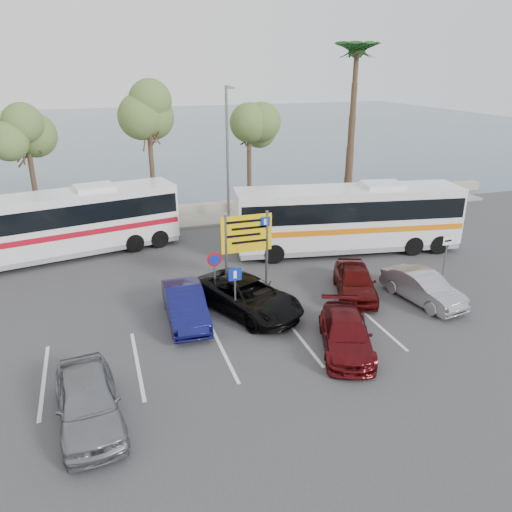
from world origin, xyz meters
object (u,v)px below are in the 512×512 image
object	(u,v)px
pedestrian_far	(297,240)
coach_bus_right	(347,221)
direction_sign	(247,240)
suv_black	(247,296)
street_lamp_right	(228,148)
coach_bus_left	(64,226)
car_silver_a	(88,401)
car_maroon	(346,334)
car_blue	(185,305)
car_silver_b	(423,287)
car_red	(355,281)

from	to	relation	value
pedestrian_far	coach_bus_right	bearing A→B (deg)	-133.05
direction_sign	coach_bus_right	xyz separation A→B (m)	(6.50, 3.30, -0.75)
suv_black	street_lamp_right	bearing A→B (deg)	54.08
street_lamp_right	coach_bus_left	bearing A→B (deg)	-161.04
street_lamp_right	car_silver_a	world-z (taller)	street_lamp_right
direction_sign	car_silver_a	distance (m)	9.57
car_silver_a	car_maroon	distance (m)	8.60
car_blue	pedestrian_far	size ratio (longest dim) A/B	2.17
car_silver_a	car_silver_b	xyz separation A→B (m)	(13.32, 3.59, -0.07)
car_maroon	car_silver_b	distance (m)	5.35
car_maroon	suv_black	size ratio (longest dim) A/B	0.82
coach_bus_right	car_red	bearing A→B (deg)	-113.75
direction_sign	suv_black	bearing A→B (deg)	-106.55
direction_sign	car_silver_a	world-z (taller)	direction_sign
car_silver_a	coach_bus_left	bearing A→B (deg)	88.42
coach_bus_left	car_maroon	bearing A→B (deg)	-53.11
coach_bus_right	car_silver_a	world-z (taller)	coach_bus_right
direction_sign	pedestrian_far	world-z (taller)	direction_sign
car_silver_a	suv_black	distance (m)	7.90
car_maroon	street_lamp_right	bearing A→B (deg)	109.80
coach_bus_right	car_maroon	distance (m)	9.96
coach_bus_right	car_blue	size ratio (longest dim) A/B	2.94
car_maroon	pedestrian_far	size ratio (longest dim) A/B	2.18
direction_sign	car_silver_a	xyz separation A→B (m)	(-6.62, -6.70, -1.73)
car_red	pedestrian_far	world-z (taller)	pedestrian_far
car_maroon	suv_black	world-z (taller)	suv_black
coach_bus_left	suv_black	xyz separation A→B (m)	(7.00, -8.76, -0.96)
coach_bus_left	car_blue	size ratio (longest dim) A/B	2.88
car_silver_b	pedestrian_far	xyz separation A→B (m)	(-3.01, 6.41, 0.29)
car_silver_a	car_blue	size ratio (longest dim) A/B	1.02
car_silver_b	pedestrian_far	bearing A→B (deg)	105.78
coach_bus_left	direction_sign	bearing A→B (deg)	-43.25
pedestrian_far	street_lamp_right	bearing A→B (deg)	-29.51
car_silver_a	suv_black	world-z (taller)	car_silver_a
coach_bus_right	car_silver_b	bearing A→B (deg)	-88.21
coach_bus_left	coach_bus_right	distance (m)	14.50
street_lamp_right	car_silver_b	xyz separation A→B (m)	(4.70, -13.43, -3.96)
suv_black	car_silver_b	bearing A→B (deg)	-35.28
suv_black	pedestrian_far	distance (m)	6.53
car_silver_a	car_red	xyz separation A→B (m)	(10.92, 5.00, -0.03)
suv_black	pedestrian_far	size ratio (longest dim) A/B	2.66
coach_bus_right	pedestrian_far	size ratio (longest dim) A/B	6.39
pedestrian_far	direction_sign	bearing A→B (deg)	88.81
street_lamp_right	coach_bus_right	size ratio (longest dim) A/B	0.67
direction_sign	coach_bus_right	world-z (taller)	coach_bus_right
suv_black	direction_sign	bearing A→B (deg)	49.29
car_maroon	car_silver_b	world-z (taller)	car_silver_b
coach_bus_right	car_silver_a	size ratio (longest dim) A/B	2.88
pedestrian_far	car_blue	bearing A→B (deg)	83.72
coach_bus_left	car_red	bearing A→B (deg)	-36.58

